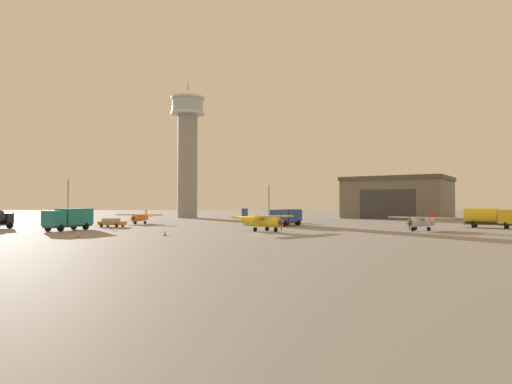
% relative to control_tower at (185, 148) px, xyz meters
% --- Properties ---
extents(ground_plane, '(400.00, 400.00, 0.00)m').
position_rel_control_tower_xyz_m(ground_plane, '(16.87, -61.68, -18.47)').
color(ground_plane, gray).
extents(control_tower, '(8.84, 8.84, 35.89)m').
position_rel_control_tower_xyz_m(control_tower, '(0.00, 0.00, 0.00)').
color(control_tower, gray).
rests_on(control_tower, ground_plane).
extents(hangar, '(31.55, 30.15, 10.45)m').
position_rel_control_tower_xyz_m(hangar, '(54.57, -3.24, -13.23)').
color(hangar, '#6B665B').
rests_on(hangar, ground_plane).
extents(airplane_yellow, '(8.40, 8.30, 3.05)m').
position_rel_control_tower_xyz_m(airplane_yellow, '(18.88, -58.35, -17.05)').
color(airplane_yellow, gold).
rests_on(airplane_yellow, ground_plane).
extents(airplane_orange, '(8.65, 6.77, 2.54)m').
position_rel_control_tower_xyz_m(airplane_orange, '(-3.25, -35.88, -17.29)').
color(airplane_orange, orange).
rests_on(airplane_orange, ground_plane).
extents(airplane_silver, '(7.27, 7.80, 2.72)m').
position_rel_control_tower_xyz_m(airplane_silver, '(40.96, -56.63, -17.20)').
color(airplane_silver, '#B7BABF').
rests_on(airplane_silver, ground_plane).
extents(truck_box_teal, '(4.92, 7.56, 3.02)m').
position_rel_control_tower_xyz_m(truck_box_teal, '(-7.92, -56.17, -16.76)').
color(truck_box_teal, '#38383D').
rests_on(truck_box_teal, ground_plane).
extents(truck_flatbed_green, '(6.21, 5.70, 2.35)m').
position_rel_control_tower_xyz_m(truck_flatbed_green, '(23.07, -33.80, -17.31)').
color(truck_flatbed_green, '#38383D').
rests_on(truck_flatbed_green, ground_plane).
extents(truck_fuel_tanker_yellow, '(6.80, 5.97, 3.02)m').
position_rel_control_tower_xyz_m(truck_fuel_tanker_yellow, '(53.56, -50.16, -16.76)').
color(truck_fuel_tanker_yellow, '#38383D').
rests_on(truck_fuel_tanker_yellow, ground_plane).
extents(truck_box_blue, '(5.69, 6.82, 2.74)m').
position_rel_control_tower_xyz_m(truck_box_blue, '(23.23, -43.28, -16.87)').
color(truck_box_blue, '#38383D').
rests_on(truck_box_blue, ground_plane).
extents(car_orange, '(4.49, 3.04, 1.37)m').
position_rel_control_tower_xyz_m(car_orange, '(-4.91, -46.93, -17.73)').
color(car_orange, orange).
rests_on(car_orange, ground_plane).
extents(light_post_east, '(0.44, 0.44, 8.03)m').
position_rel_control_tower_xyz_m(light_post_east, '(20.99, -17.76, -13.64)').
color(light_post_east, '#38383D').
rests_on(light_post_east, ground_plane).
extents(light_post_north, '(0.44, 0.44, 9.38)m').
position_rel_control_tower_xyz_m(light_post_north, '(-24.26, -17.35, -12.94)').
color(light_post_north, '#38383D').
rests_on(light_post_north, ground_plane).
extents(traffic_cone_near_left, '(0.36, 0.36, 0.70)m').
position_rel_control_tower_xyz_m(traffic_cone_near_left, '(-1.49, -69.04, -18.13)').
color(traffic_cone_near_left, black).
rests_on(traffic_cone_near_left, ground_plane).
extents(traffic_cone_near_right, '(0.36, 0.36, 0.64)m').
position_rel_control_tower_xyz_m(traffic_cone_near_right, '(7.51, -66.42, -18.16)').
color(traffic_cone_near_right, black).
rests_on(traffic_cone_near_right, ground_plane).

